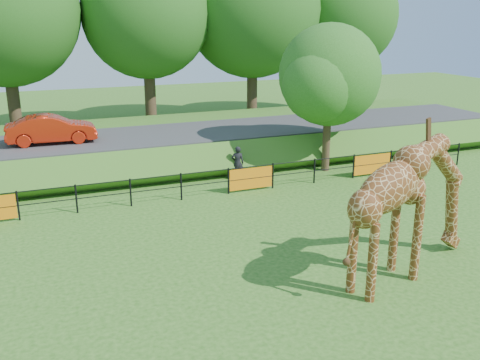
% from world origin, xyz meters
% --- Properties ---
extents(ground, '(90.00, 90.00, 0.00)m').
position_xyz_m(ground, '(0.00, 0.00, 0.00)').
color(ground, '#255415').
rests_on(ground, ground).
extents(giraffe, '(5.51, 2.66, 3.91)m').
position_xyz_m(giraffe, '(4.17, -0.50, 1.95)').
color(giraffe, '#5A2F12').
rests_on(giraffe, ground).
extents(perimeter_fence, '(28.07, 0.10, 1.10)m').
position_xyz_m(perimeter_fence, '(0.00, 8.00, 0.55)').
color(perimeter_fence, black).
rests_on(perimeter_fence, ground).
extents(embankment, '(40.00, 9.00, 1.30)m').
position_xyz_m(embankment, '(0.00, 15.50, 0.65)').
color(embankment, '#255415').
rests_on(embankment, ground).
extents(road, '(40.00, 5.00, 0.12)m').
position_xyz_m(road, '(0.00, 14.00, 1.36)').
color(road, '#313033').
rests_on(road, embankment).
extents(car_red, '(4.00, 1.52, 1.30)m').
position_xyz_m(car_red, '(-4.40, 13.91, 2.07)').
color(car_red, red).
rests_on(car_red, road).
extents(visitor, '(0.64, 0.53, 1.51)m').
position_xyz_m(visitor, '(3.10, 9.78, 0.76)').
color(visitor, black).
rests_on(visitor, ground).
extents(tree_east, '(5.40, 4.71, 6.76)m').
position_xyz_m(tree_east, '(7.60, 9.63, 4.28)').
color(tree_east, '#322416').
rests_on(tree_east, ground).
extents(bg_tree_line, '(37.30, 8.80, 11.82)m').
position_xyz_m(bg_tree_line, '(1.89, 22.00, 7.19)').
color(bg_tree_line, '#322416').
rests_on(bg_tree_line, ground).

